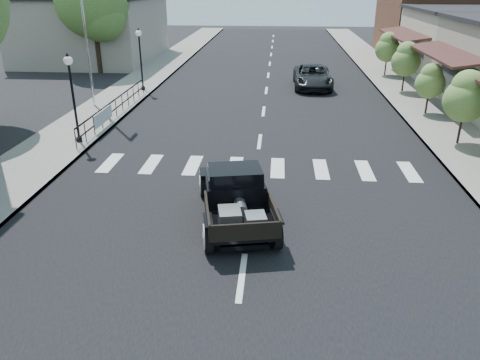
{
  "coord_description": "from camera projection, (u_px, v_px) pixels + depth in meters",
  "views": [
    {
      "loc": [
        0.7,
        -12.22,
        6.53
      ],
      "look_at": [
        -0.33,
        0.5,
        1.0
      ],
      "focal_mm": 35.0,
      "sensor_mm": 36.0,
      "label": 1
    }
  ],
  "objects": [
    {
      "name": "far_building_right",
      "position": [
        451.0,
        16.0,
        40.55
      ],
      "size": [
        11.0,
        10.0,
        7.0
      ],
      "primitive_type": "cube",
      "color": "brown",
      "rests_on": "ground"
    },
    {
      "name": "low_building_left",
      "position": [
        94.0,
        30.0,
        39.54
      ],
      "size": [
        10.0,
        12.0,
        5.0
      ],
      "primitive_type": "cube",
      "color": "#A69C8B",
      "rests_on": "ground"
    },
    {
      "name": "sidewalk_left",
      "position": [
        124.0,
        94.0,
        28.14
      ],
      "size": [
        3.0,
        80.0,
        0.15
      ],
      "primitive_type": "cube",
      "color": "gray",
      "rests_on": "ground"
    },
    {
      "name": "banner",
      "position": [
        104.0,
        122.0,
        21.49
      ],
      "size": [
        0.04,
        2.2,
        0.6
      ],
      "primitive_type": null,
      "color": "silver",
      "rests_on": "sidewalk_left"
    },
    {
      "name": "small_tree_c",
      "position": [
        429.0,
        90.0,
        23.48
      ],
      "size": [
        1.46,
        1.46,
        2.43
      ],
      "primitive_type": null,
      "color": "olive",
      "rests_on": "sidewalk_right"
    },
    {
      "name": "small_tree_d",
      "position": [
        405.0,
        68.0,
        28.03
      ],
      "size": [
        1.71,
        1.71,
        2.85
      ],
      "primitive_type": null,
      "color": "olive",
      "rests_on": "sidewalk_right"
    },
    {
      "name": "small_tree_b",
      "position": [
        464.0,
        109.0,
        19.04
      ],
      "size": [
        1.76,
        1.76,
        2.94
      ],
      "primitive_type": null,
      "color": "olive",
      "rests_on": "sidewalk_right"
    },
    {
      "name": "big_tree_far",
      "position": [
        94.0,
        19.0,
        33.34
      ],
      "size": [
        5.21,
        5.21,
        7.65
      ],
      "primitive_type": null,
      "color": "#476C2E",
      "rests_on": "ground"
    },
    {
      "name": "hotrod_pickup",
      "position": [
        236.0,
        195.0,
        13.38
      ],
      "size": [
        3.04,
        4.97,
        1.61
      ],
      "primitive_type": null,
      "rotation": [
        0.0,
        0.0,
        0.2
      ],
      "color": "black",
      "rests_on": "ground"
    },
    {
      "name": "lamp_post_b",
      "position": [
        74.0,
        99.0,
        19.08
      ],
      "size": [
        0.36,
        0.36,
        3.67
      ],
      "primitive_type": null,
      "color": "black",
      "rests_on": "sidewalk_left"
    },
    {
      "name": "small_tree_e",
      "position": [
        387.0,
        55.0,
        32.82
      ],
      "size": [
        1.71,
        1.71,
        2.85
      ],
      "primitive_type": null,
      "color": "olive",
      "rests_on": "sidewalk_right"
    },
    {
      "name": "ground",
      "position": [
        250.0,
        218.0,
        13.82
      ],
      "size": [
        120.0,
        120.0,
        0.0
      ],
      "primitive_type": "plane",
      "color": "black",
      "rests_on": "ground"
    },
    {
      "name": "sidewalk_right",
      "position": [
        413.0,
        100.0,
        26.88
      ],
      "size": [
        3.0,
        80.0,
        0.15
      ],
      "primitive_type": "cube",
      "color": "gray",
      "rests_on": "ground"
    },
    {
      "name": "second_car",
      "position": [
        313.0,
        77.0,
        29.92
      ],
      "size": [
        2.35,
        5.06,
        1.4
      ],
      "primitive_type": "imported",
      "rotation": [
        0.0,
        0.0,
        0.0
      ],
      "color": "black",
      "rests_on": "ground"
    },
    {
      "name": "railing",
      "position": [
        116.0,
        106.0,
        23.25
      ],
      "size": [
        0.08,
        10.0,
        1.0
      ],
      "primitive_type": null,
      "color": "black",
      "rests_on": "sidewalk_left"
    },
    {
      "name": "lamp_post_c",
      "position": [
        141.0,
        60.0,
        28.23
      ],
      "size": [
        0.36,
        0.36,
        3.67
      ],
      "primitive_type": null,
      "color": "black",
      "rests_on": "sidewalk_left"
    },
    {
      "name": "road",
      "position": [
        265.0,
        98.0,
        27.54
      ],
      "size": [
        14.0,
        80.0,
        0.02
      ],
      "primitive_type": "cube",
      "color": "black",
      "rests_on": "ground"
    },
    {
      "name": "road_markings",
      "position": [
        262.0,
        122.0,
        22.97
      ],
      "size": [
        12.0,
        60.0,
        0.06
      ],
      "primitive_type": null,
      "color": "silver",
      "rests_on": "ground"
    }
  ]
}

